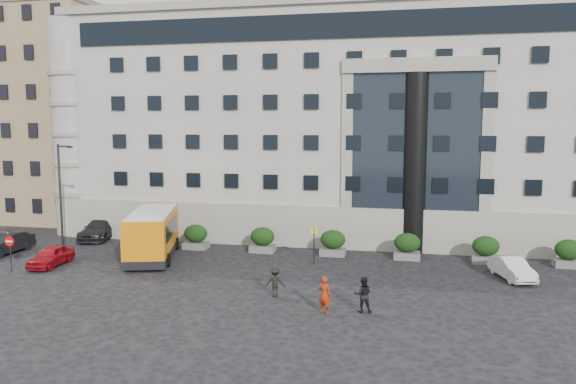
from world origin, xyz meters
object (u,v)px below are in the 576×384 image
red_truck (106,206)px  street_lamp (61,197)px  white_taxi (512,268)px  pedestrian_c (275,282)px  minibus (152,233)px  hedge_d (407,246)px  hedge_b (263,240)px  hedge_f (569,253)px  hedge_c (333,243)px  pedestrian_b (363,295)px  bus_stop_sign (314,239)px  parked_car_a (51,256)px  parked_car_c (100,229)px  parked_car_b (5,244)px  no_entry_sign (10,247)px  parked_car_d (101,220)px  hedge_e (486,250)px  hedge_a (196,237)px  pedestrian_a (324,295)px

red_truck → street_lamp: bearing=-72.9°
white_taxi → pedestrian_c: 14.75m
minibus → hedge_d: bearing=-5.7°
hedge_b → red_truck: bearing=150.6°
hedge_f → white_taxi: (-4.14, -3.76, -0.27)m
hedge_c → pedestrian_b: 12.21m
bus_stop_sign → pedestrian_c: bearing=-96.9°
hedge_b → parked_car_a: (-12.70, -6.88, -0.26)m
street_lamp → red_truck: 16.62m
parked_car_c → red_truck: bearing=108.2°
parked_car_a → white_taxi: (29.36, 3.12, -0.01)m
hedge_c → street_lamp: street_lamp is taller
hedge_d → red_truck: 30.98m
hedge_c → parked_car_b: bearing=-169.1°
pedestrian_c → parked_car_c: bearing=-37.7°
hedge_c → red_truck: bearing=156.2°
bus_stop_sign → pedestrian_c: bus_stop_sign is taller
street_lamp → parked_car_b: 6.14m
pedestrian_b → hedge_f: bearing=-144.6°
bus_stop_sign → pedestrian_b: size_ratio=1.39×
no_entry_sign → parked_car_d: size_ratio=0.46×
no_entry_sign → hedge_b: bearing=31.9°
parked_car_a → parked_car_c: (-1.58, 8.78, 0.12)m
hedge_e → parked_car_d: 33.14m
no_entry_sign → pedestrian_b: no_entry_sign is taller
red_truck → parked_car_c: red_truck is taller
bus_stop_sign → parked_car_a: 17.52m
street_lamp → red_truck: street_lamp is taller
hedge_e → hedge_d: bearing=180.0°
parked_car_b → parked_car_d: 11.08m
street_lamp → minibus: 6.74m
parked_car_d → white_taxi: bearing=-14.7°
pedestrian_c → parked_car_d: bearing=-42.7°
hedge_a → parked_car_b: (-12.90, -4.51, -0.17)m
no_entry_sign → pedestrian_c: 17.68m
red_truck → hedge_b: bearing=-32.3°
hedge_a → hedge_f: same height
red_truck → pedestrian_a: bearing=-45.2°
hedge_e → no_entry_sign: (-29.80, -8.84, 0.72)m
hedge_d → street_lamp: street_lamp is taller
hedge_f → pedestrian_a: (-14.36, -12.38, 0.02)m
white_taxi → bus_stop_sign: bearing=159.1°
parked_car_a → white_taxi: 29.53m
hedge_c → parked_car_a: hedge_c is taller
hedge_b → street_lamp: size_ratio=0.23×
street_lamp → parked_car_a: size_ratio=2.04×
hedge_d → parked_car_b: hedge_d is taller
hedge_e → white_taxi: size_ratio=0.46×
hedge_e → pedestrian_a: 15.40m
no_entry_sign → minibus: 8.94m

